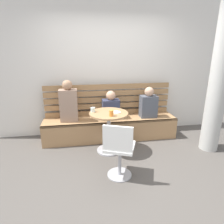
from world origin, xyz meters
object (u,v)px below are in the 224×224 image
object	(u,v)px
booth_bench	(111,128)
person_adult	(68,103)
cup_glass_short	(93,110)
cafe_table	(109,125)
plate_small	(116,112)
white_chair	(119,149)
cup_tumbler_orange	(111,113)
person_child_middle	(111,106)
person_child_left	(148,104)

from	to	relation	value
booth_bench	person_adult	world-z (taller)	person_adult
cup_glass_short	booth_bench	bearing A→B (deg)	49.49
cafe_table	plate_small	world-z (taller)	plate_small
white_chair	cup_tumbler_orange	world-z (taller)	white_chair
booth_bench	white_chair	distance (m)	1.37
booth_bench	person_child_middle	bearing A→B (deg)	66.78
white_chair	person_child_middle	bearing A→B (deg)	85.69
white_chair	person_child_middle	xyz separation A→B (m)	(0.10, 1.37, 0.22)
cafe_table	plate_small	xyz separation A→B (m)	(0.12, -0.02, 0.23)
booth_bench	white_chair	size ratio (longest dim) A/B	3.18
person_child_middle	white_chair	bearing A→B (deg)	-94.31
booth_bench	plate_small	world-z (taller)	plate_small
booth_bench	cup_tumbler_orange	xyz separation A→B (m)	(-0.10, -0.72, 0.57)
cup_glass_short	white_chair	bearing A→B (deg)	-71.98
cafe_table	cup_tumbler_orange	world-z (taller)	cup_tumbler_orange
person_child_left	plate_small	bearing A→B (deg)	-146.06
person_adult	plate_small	size ratio (longest dim) A/B	4.73
cafe_table	cup_glass_short	xyz separation A→B (m)	(-0.27, 0.09, 0.26)
cafe_table	white_chair	xyz separation A→B (m)	(0.02, -0.81, -0.05)
person_child_left	cup_glass_short	bearing A→B (deg)	-160.07
person_child_left	person_child_middle	distance (m)	0.78
cup_glass_short	plate_small	size ratio (longest dim) A/B	0.47
cup_glass_short	cup_tumbler_orange	bearing A→B (deg)	-44.02
white_chair	person_child_left	xyz separation A→B (m)	(0.88, 1.32, 0.25)
cup_tumbler_orange	plate_small	bearing A→B (deg)	58.22
booth_bench	person_adult	bearing A→B (deg)	179.45
white_chair	cup_glass_short	size ratio (longest dim) A/B	10.63
booth_bench	person_child_left	distance (m)	0.93
person_adult	person_child_middle	distance (m)	0.84
person_child_left	cup_tumbler_orange	size ratio (longest dim) A/B	6.30
person_adult	cup_tumbler_orange	bearing A→B (deg)	-45.32
white_chair	cup_tumbler_orange	size ratio (longest dim) A/B	8.50
cup_tumbler_orange	person_child_left	bearing A→B (deg)	38.16
cafe_table	person_adult	size ratio (longest dim) A/B	0.92
person_adult	cup_glass_short	size ratio (longest dim) A/B	10.05
person_adult	person_child_middle	bearing A→B (deg)	1.29
cafe_table	white_chair	distance (m)	0.81
cup_tumbler_orange	plate_small	world-z (taller)	cup_tumbler_orange
cup_glass_short	person_child_middle	bearing A→B (deg)	50.29
white_chair	person_adult	bearing A→B (deg)	118.38
cafe_table	white_chair	world-z (taller)	white_chair
cup_glass_short	plate_small	bearing A→B (deg)	-14.62
white_chair	plate_small	size ratio (longest dim) A/B	5.00
booth_bench	white_chair	world-z (taller)	white_chair
white_chair	cafe_table	bearing A→B (deg)	91.66
cup_tumbler_orange	cup_glass_short	xyz separation A→B (m)	(-0.28, 0.27, -0.01)
white_chair	plate_small	bearing A→B (deg)	82.85
plate_small	person_adult	bearing A→B (deg)	146.05
cup_tumbler_orange	white_chair	bearing A→B (deg)	-89.32
booth_bench	cup_glass_short	size ratio (longest dim) A/B	33.75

